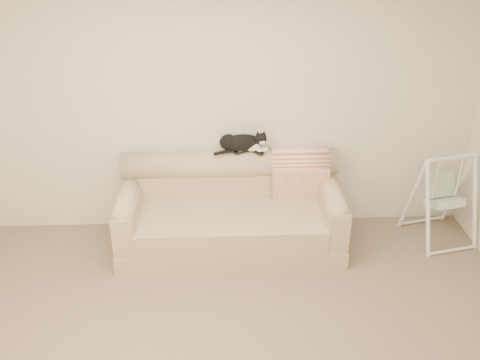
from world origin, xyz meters
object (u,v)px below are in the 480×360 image
Objects in this scene: remote_a at (242,151)px; baby_swing at (443,197)px; remote_b at (256,152)px; tuxedo_cat at (242,143)px; sofa at (230,212)px.

remote_a is 2.08m from baby_swing.
remote_b is 0.29× the size of tuxedo_cat.
sofa is 0.71m from tuxedo_cat.
baby_swing is (2.02, -0.25, -0.53)m from tuxedo_cat.
baby_swing is at bearing -7.09° from tuxedo_cat.
sofa is at bearing 179.80° from baby_swing.
sofa is at bearing -117.14° from tuxedo_cat.
tuxedo_cat is (-0.01, 0.00, 0.09)m from remote_a.
tuxedo_cat reaches higher than sofa.
baby_swing is at bearing -7.09° from remote_b.
remote_a is at bearing 172.95° from baby_swing.
baby_swing reaches higher than remote_b.
tuxedo_cat is (0.13, 0.24, 0.65)m from sofa.
tuxedo_cat is at bearing 172.87° from remote_b.
tuxedo_cat is (-0.14, 0.02, 0.09)m from remote_b.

